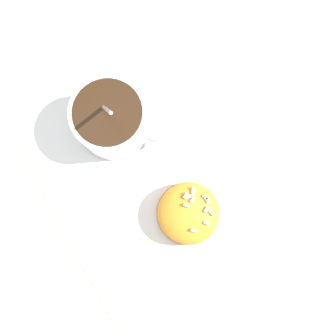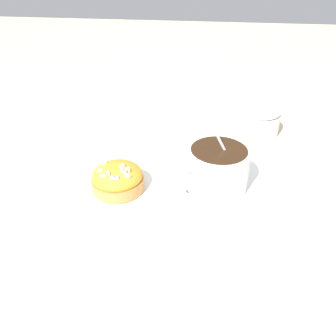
# 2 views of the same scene
# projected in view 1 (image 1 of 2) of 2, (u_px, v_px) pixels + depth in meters

# --- Properties ---
(ground_plane) EXTENTS (3.00, 3.00, 0.00)m
(ground_plane) POSITION_uv_depth(u_px,v_px,m) (151.00, 170.00, 0.51)
(ground_plane) COLOR #C6B793
(paper_napkin) EXTENTS (0.31, 0.27, 0.00)m
(paper_napkin) POSITION_uv_depth(u_px,v_px,m) (150.00, 170.00, 0.51)
(paper_napkin) COLOR white
(paper_napkin) RESTS_ON ground_plane
(coffee_cup) EXTENTS (0.10, 0.09, 0.12)m
(coffee_cup) POSITION_uv_depth(u_px,v_px,m) (112.00, 119.00, 0.48)
(coffee_cup) COLOR white
(coffee_cup) RESTS_ON paper_napkin
(frosted_pastry) EXTENTS (0.08, 0.08, 0.04)m
(frosted_pastry) POSITION_uv_depth(u_px,v_px,m) (188.00, 213.00, 0.48)
(frosted_pastry) COLOR #C18442
(frosted_pastry) RESTS_ON paper_napkin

